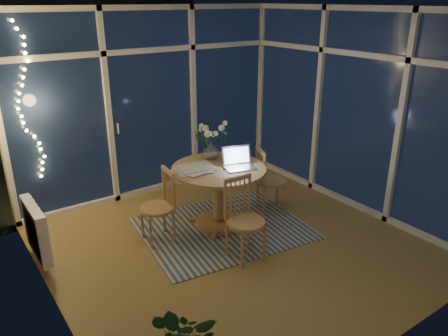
{
  "coord_description": "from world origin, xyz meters",
  "views": [
    {
      "loc": [
        -2.64,
        -3.53,
        2.68
      ],
      "look_at": [
        0.02,
        0.25,
        0.87
      ],
      "focal_mm": 35.0,
      "sensor_mm": 36.0,
      "label": 1
    }
  ],
  "objects_px": {
    "chair_left": "(157,207)",
    "chair_right": "(271,180)",
    "flower_vase": "(211,151)",
    "chair_front": "(246,220)",
    "dining_table": "(219,197)",
    "laptop": "(240,158)"
  },
  "relations": [
    {
      "from": "chair_left",
      "to": "flower_vase",
      "type": "bearing_deg",
      "value": 107.18
    },
    {
      "from": "dining_table",
      "to": "laptop",
      "type": "xyz_separation_m",
      "value": [
        0.2,
        -0.16,
        0.52
      ]
    },
    {
      "from": "laptop",
      "to": "dining_table",
      "type": "bearing_deg",
      "value": 157.07
    },
    {
      "from": "flower_vase",
      "to": "chair_right",
      "type": "bearing_deg",
      "value": -26.68
    },
    {
      "from": "chair_left",
      "to": "chair_right",
      "type": "distance_m",
      "value": 1.6
    },
    {
      "from": "chair_right",
      "to": "chair_front",
      "type": "height_order",
      "value": "chair_front"
    },
    {
      "from": "chair_left",
      "to": "laptop",
      "type": "xyz_separation_m",
      "value": [
        0.99,
        -0.27,
        0.47
      ]
    },
    {
      "from": "dining_table",
      "to": "laptop",
      "type": "distance_m",
      "value": 0.58
    },
    {
      "from": "chair_front",
      "to": "dining_table",
      "type": "bearing_deg",
      "value": 79.3
    },
    {
      "from": "chair_left",
      "to": "chair_right",
      "type": "xyz_separation_m",
      "value": [
        1.6,
        -0.16,
        0.0
      ]
    },
    {
      "from": "chair_left",
      "to": "chair_front",
      "type": "xyz_separation_m",
      "value": [
        0.61,
        -0.89,
        0.02
      ]
    },
    {
      "from": "dining_table",
      "to": "chair_front",
      "type": "relative_size",
      "value": 1.23
    },
    {
      "from": "dining_table",
      "to": "chair_right",
      "type": "xyz_separation_m",
      "value": [
        0.8,
        -0.06,
        0.06
      ]
    },
    {
      "from": "dining_table",
      "to": "flower_vase",
      "type": "bearing_deg",
      "value": 72.55
    },
    {
      "from": "chair_left",
      "to": "flower_vase",
      "type": "xyz_separation_m",
      "value": [
        0.89,
        0.19,
        0.44
      ]
    },
    {
      "from": "chair_left",
      "to": "chair_right",
      "type": "bearing_deg",
      "value": 89.16
    },
    {
      "from": "chair_front",
      "to": "laptop",
      "type": "relative_size",
      "value": 2.61
    },
    {
      "from": "chair_front",
      "to": "laptop",
      "type": "bearing_deg",
      "value": 61.03
    },
    {
      "from": "chair_right",
      "to": "laptop",
      "type": "height_order",
      "value": "laptop"
    },
    {
      "from": "chair_right",
      "to": "chair_front",
      "type": "relative_size",
      "value": 0.96
    },
    {
      "from": "chair_left",
      "to": "laptop",
      "type": "relative_size",
      "value": 2.48
    },
    {
      "from": "chair_right",
      "to": "flower_vase",
      "type": "bearing_deg",
      "value": 83.7
    }
  ]
}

